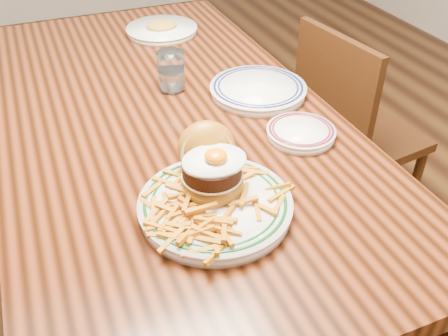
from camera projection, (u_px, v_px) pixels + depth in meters
name	position (u px, v px, depth m)	size (l,w,h in m)	color
floor	(178.00, 295.00, 1.77)	(6.00, 6.00, 0.00)	black
table	(165.00, 139.00, 1.37)	(0.85, 1.60, 0.75)	black
chair_right	(350.00, 130.00, 1.82)	(0.43, 0.43, 0.82)	#3A190C
main_plate	(214.00, 191.00, 0.99)	(0.31, 0.32, 0.15)	white
side_plate	(301.00, 132.00, 1.21)	(0.17, 0.17, 0.03)	white
rear_plate	(258.00, 89.00, 1.38)	(0.27, 0.27, 0.03)	white
water_glass	(171.00, 73.00, 1.39)	(0.07, 0.07, 0.11)	white
far_plate	(162.00, 29.00, 1.74)	(0.25, 0.25, 0.04)	white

